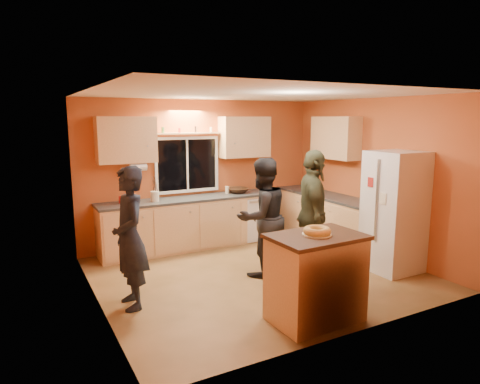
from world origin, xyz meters
TOP-DOWN VIEW (x-y plane):
  - ground at (0.00, 0.00)m, footprint 4.50×4.50m
  - room_shell at (0.12, 0.41)m, footprint 4.54×4.04m
  - back_counter at (0.01, 1.70)m, footprint 4.23×0.62m
  - right_counter at (1.95, 0.50)m, footprint 0.62×1.84m
  - refrigerator at (1.89, -0.80)m, footprint 0.72×0.70m
  - island at (-0.16, -1.55)m, footprint 1.05×0.73m
  - bundt_pastry at (-0.16, -1.55)m, footprint 0.31×0.31m
  - person_left at (-1.90, -0.21)m, footprint 0.42×0.63m
  - person_center at (0.06, -0.03)m, footprint 0.92×0.76m
  - person_right at (0.63, -0.46)m, footprint 0.92×1.16m
  - mixing_bowl at (0.60, 1.74)m, footprint 0.41×0.41m
  - utensil_crock at (-1.01, 1.67)m, footprint 0.14×0.14m
  - potted_plant at (1.96, -0.30)m, footprint 0.29×0.26m
  - red_box at (1.91, 1.15)m, footprint 0.19×0.17m

SIDE VIEW (x-z plane):
  - ground at x=0.00m, z-range 0.00..0.00m
  - back_counter at x=0.01m, z-range 0.00..0.90m
  - right_counter at x=1.95m, z-range 0.00..0.90m
  - island at x=-0.16m, z-range 0.01..1.01m
  - person_center at x=0.06m, z-range 0.00..1.72m
  - person_left at x=-1.90m, z-range 0.00..1.72m
  - refrigerator at x=1.89m, z-range 0.00..1.80m
  - person_right at x=0.63m, z-range 0.00..1.84m
  - red_box at x=1.91m, z-range 0.90..0.97m
  - mixing_bowl at x=0.60m, z-range 0.90..0.99m
  - utensil_crock at x=-1.01m, z-range 0.90..1.07m
  - potted_plant at x=1.96m, z-range 0.90..1.18m
  - bundt_pastry at x=-0.16m, z-range 1.00..1.09m
  - room_shell at x=0.12m, z-range 0.31..2.92m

